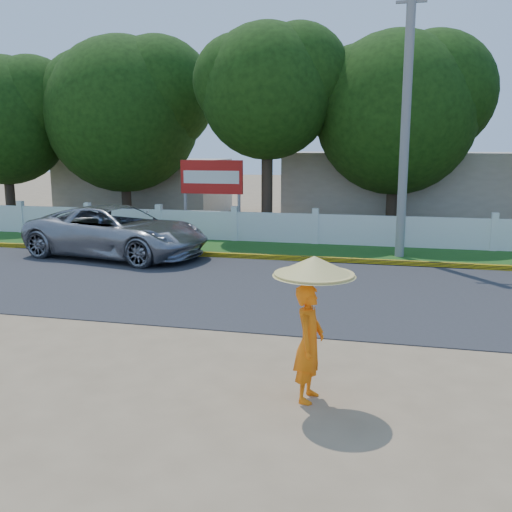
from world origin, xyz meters
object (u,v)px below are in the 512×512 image
at_px(utility_pole, 406,121).
at_px(billboard, 212,181).
at_px(vehicle, 117,231).
at_px(monk_with_parasol, 311,307).

relative_size(utility_pole, billboard, 2.87).
distance_m(vehicle, billboard, 5.32).
bearing_deg(utility_pole, billboard, 158.16).
bearing_deg(utility_pole, vehicle, -166.88).
xyz_separation_m(utility_pole, monk_with_parasol, (-1.31, -10.99, -2.89)).
xyz_separation_m(utility_pole, vehicle, (-8.74, -2.04, -3.41)).
distance_m(utility_pole, billboard, 7.99).
relative_size(monk_with_parasol, billboard, 0.69).
xyz_separation_m(utility_pole, billboard, (-7.16, 2.87, -2.09)).
height_order(vehicle, billboard, billboard).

